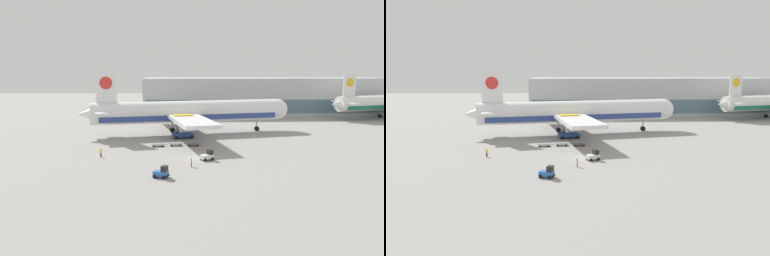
{
  "view_description": "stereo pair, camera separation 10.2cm",
  "coord_description": "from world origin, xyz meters",
  "views": [
    {
      "loc": [
        -3.26,
        -72.54,
        17.58
      ],
      "look_at": [
        -0.05,
        12.62,
        4.0
      ],
      "focal_mm": 35.0,
      "sensor_mm": 36.0,
      "label": 1
    },
    {
      "loc": [
        -3.16,
        -72.55,
        17.58
      ],
      "look_at": [
        -0.05,
        12.62,
        4.0
      ],
      "focal_mm": 35.0,
      "sensor_mm": 36.0,
      "label": 2
    }
  ],
  "objects": [
    {
      "name": "ground_plane",
      "position": [
        0.0,
        0.0,
        0.0
      ],
      "size": [
        400.0,
        400.0,
        0.0
      ],
      "primitive_type": "plane",
      "color": "gray"
    },
    {
      "name": "baggage_dolly_third",
      "position": [
        0.17,
        11.46,
        0.39
      ],
      "size": [
        3.77,
        1.87,
        0.48
      ],
      "rotation": [
        0.0,
        0.0,
        0.14
      ],
      "color": "#56565B",
      "rests_on": "ground_plane"
    },
    {
      "name": "baggage_dolly_lead",
      "position": [
        -7.86,
        11.09,
        0.39
      ],
      "size": [
        3.77,
        1.87,
        0.48
      ],
      "rotation": [
        0.0,
        0.0,
        0.14
      ],
      "color": "#56565B",
      "rests_on": "ground_plane"
    },
    {
      "name": "terminal_building",
      "position": [
        28.98,
        71.83,
        6.99
      ],
      "size": [
        90.0,
        18.2,
        14.0
      ],
      "color": "#B2B7BC",
      "rests_on": "ground_plane"
    },
    {
      "name": "ground_crew_far",
      "position": [
        -18.82,
        1.4,
        0.97
      ],
      "size": [
        0.51,
        0.37,
        1.67
      ],
      "rotation": [
        0.0,
        0.0,
        5.77
      ],
      "color": "black",
      "rests_on": "ground_plane"
    },
    {
      "name": "baggage_tug_mid",
      "position": [
        2.44,
        -2.07,
        0.88
      ],
      "size": [
        2.81,
        2.44,
        2.0
      ],
      "rotation": [
        0.0,
        0.0,
        0.45
      ],
      "color": "silver",
      "rests_on": "ground_plane"
    },
    {
      "name": "baggage_tug_foreground",
      "position": [
        -5.96,
        -13.54,
        0.88
      ],
      "size": [
        2.76,
        2.27,
        2.0
      ],
      "rotation": [
        0.0,
        0.0,
        -0.33
      ],
      "color": "#2D66B7",
      "rests_on": "ground_plane"
    },
    {
      "name": "ground_crew_near",
      "position": [
        -0.9,
        -6.89,
        0.99
      ],
      "size": [
        0.24,
        0.57,
        1.7
      ],
      "rotation": [
        0.0,
        0.0,
        1.52
      ],
      "color": "black",
      "rests_on": "ground_plane"
    },
    {
      "name": "scissor_lift_loader",
      "position": [
        -2.07,
        21.4,
        2.25
      ],
      "size": [
        5.7,
        4.27,
        6.02
      ],
      "rotation": [
        0.0,
        0.0,
        0.21
      ],
      "color": "#284C99",
      "rests_on": "ground_plane"
    },
    {
      "name": "traffic_cone_near",
      "position": [
        2.06,
        7.11,
        0.37
      ],
      "size": [
        0.4,
        0.4,
        0.76
      ],
      "color": "black",
      "rests_on": "ground_plane"
    },
    {
      "name": "baggage_dolly_second",
      "position": [
        -3.82,
        11.81,
        0.39
      ],
      "size": [
        3.77,
        1.87,
        0.48
      ],
      "rotation": [
        0.0,
        0.0,
        0.14
      ],
      "color": "#56565B",
      "rests_on": "ground_plane"
    },
    {
      "name": "airplane_main",
      "position": [
        -0.94,
        27.89,
        5.84
      ],
      "size": [
        57.44,
        48.62,
        17.0
      ],
      "rotation": [
        0.0,
        0.0,
        0.21
      ],
      "color": "white",
      "rests_on": "ground_plane"
    }
  ]
}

